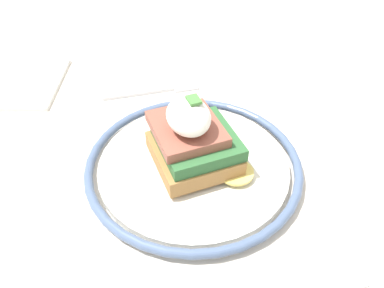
{
  "coord_description": "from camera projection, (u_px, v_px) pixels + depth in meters",
  "views": [
    {
      "loc": [
        0.28,
        -0.08,
        1.05
      ],
      "look_at": [
        -0.0,
        0.03,
        0.78
      ],
      "focal_mm": 35.0,
      "sensor_mm": 36.0,
      "label": 1
    }
  ],
  "objects": [
    {
      "name": "plate",
      "position": [
        192.0,
        162.0,
        0.43
      ],
      "size": [
        0.24,
        0.24,
        0.02
      ],
      "color": "silver",
      "rests_on": "dining_table"
    },
    {
      "name": "fork",
      "position": [
        157.0,
        90.0,
        0.55
      ],
      "size": [
        0.03,
        0.14,
        0.0
      ],
      "color": "silver",
      "rests_on": "dining_table"
    },
    {
      "name": "napkin",
      "position": [
        24.0,
        83.0,
        0.56
      ],
      "size": [
        0.17,
        0.15,
        0.01
      ],
      "primitive_type": "cube",
      "rotation": [
        0.0,
        0.0,
        -0.36
      ],
      "color": "white",
      "rests_on": "dining_table"
    },
    {
      "name": "sandwich",
      "position": [
        192.0,
        138.0,
        0.4
      ],
      "size": [
        0.1,
        0.1,
        0.08
      ],
      "color": "#9E703D",
      "rests_on": "plate"
    },
    {
      "name": "dining_table",
      "position": [
        171.0,
        232.0,
        0.49
      ],
      "size": [
        1.03,
        0.91,
        0.75
      ],
      "color": "beige",
      "rests_on": "ground_plane"
    }
  ]
}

